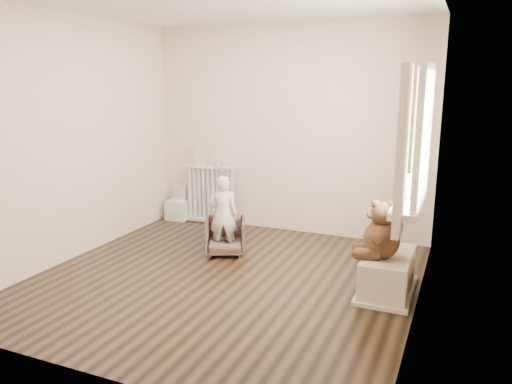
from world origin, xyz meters
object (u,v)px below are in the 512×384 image
at_px(child, 223,215).
at_px(plush_cat, 410,187).
at_px(toy_vanity, 178,200).
at_px(teddy_bear, 382,225).
at_px(armchair, 225,236).
at_px(radiator, 211,195).
at_px(toy_bench, 388,272).

xyz_separation_m(child, plush_cat, (1.98, -0.27, 0.54)).
distance_m(toy_vanity, child, 1.62).
bearing_deg(plush_cat, teddy_bear, -167.74).
xyz_separation_m(armchair, plush_cat, (1.98, -0.32, 0.79)).
distance_m(armchair, plush_cat, 2.15).
distance_m(radiator, teddy_bear, 2.91).
relative_size(radiator, toy_bench, 1.01).
relative_size(toy_vanity, toy_bench, 0.63).
bearing_deg(toy_bench, teddy_bear, -117.87).
distance_m(toy_vanity, armchair, 1.58).
distance_m(armchair, teddy_bear, 1.89).
bearing_deg(toy_vanity, armchair, -38.59).
bearing_deg(teddy_bear, child, 155.60).
height_order(toy_bench, plush_cat, plush_cat).
distance_m(radiator, child, 1.29).
bearing_deg(child, teddy_bear, 142.70).
xyz_separation_m(radiator, child, (0.72, -1.06, 0.07)).
distance_m(child, teddy_bear, 1.84).
bearing_deg(plush_cat, radiator, 132.68).
xyz_separation_m(armchair, toy_bench, (1.84, -0.34, -0.01)).
xyz_separation_m(armchair, teddy_bear, (1.78, -0.45, 0.46)).
bearing_deg(teddy_bear, radiator, 137.94).
relative_size(radiator, armchair, 1.75).
height_order(armchair, toy_bench, armchair).
xyz_separation_m(child, toy_bench, (1.84, -0.29, -0.26)).
relative_size(child, teddy_bear, 1.72).
xyz_separation_m(radiator, armchair, (0.72, -1.01, -0.18)).
height_order(toy_vanity, armchair, toy_vanity).
xyz_separation_m(teddy_bear, plush_cat, (0.20, 0.13, 0.33)).
xyz_separation_m(radiator, toy_bench, (2.56, -1.36, -0.19)).
bearing_deg(radiator, toy_vanity, -176.64).
bearing_deg(toy_vanity, radiator, 3.36).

